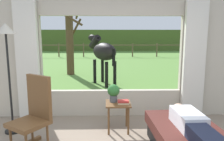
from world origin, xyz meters
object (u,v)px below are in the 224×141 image
(rocking_chair, at_px, (34,114))
(pasture_tree, at_px, (70,38))
(potted_plant, at_px, (114,92))
(book_stack, at_px, (123,102))
(horse, at_px, (103,52))
(reclining_person, at_px, (193,125))
(side_table, at_px, (118,108))
(floor_lamp_left, at_px, (7,45))

(rocking_chair, bearing_deg, pasture_tree, 128.68)
(potted_plant, bearing_deg, book_stack, -35.44)
(book_stack, relative_size, horse, 0.11)
(book_stack, distance_m, horse, 3.83)
(book_stack, bearing_deg, potted_plant, 144.56)
(potted_plant, height_order, pasture_tree, pasture_tree)
(reclining_person, bearing_deg, pasture_tree, 109.54)
(side_table, relative_size, horse, 0.30)
(potted_plant, bearing_deg, reclining_person, -45.90)
(side_table, height_order, floor_lamp_left, floor_lamp_left)
(rocking_chair, bearing_deg, horse, 111.70)
(book_stack, xyz_separation_m, horse, (-0.41, 3.76, 0.60))
(rocking_chair, xyz_separation_m, horse, (0.95, 4.32, 0.61))
(potted_plant, bearing_deg, rocking_chair, -150.72)
(potted_plant, distance_m, horse, 3.68)
(reclining_person, bearing_deg, floor_lamp_left, 157.94)
(book_stack, bearing_deg, reclining_person, -47.56)
(potted_plant, xyz_separation_m, pasture_tree, (-1.70, 5.59, 0.89))
(reclining_person, bearing_deg, side_table, 130.69)
(rocking_chair, distance_m, side_table, 1.42)
(rocking_chair, relative_size, book_stack, 5.64)
(side_table, relative_size, pasture_tree, 0.14)
(rocking_chair, distance_m, pasture_tree, 6.37)
(rocking_chair, xyz_separation_m, floor_lamp_left, (-0.60, 0.60, 1.00))
(potted_plant, height_order, book_stack, potted_plant)
(potted_plant, relative_size, book_stack, 1.61)
(reclining_person, distance_m, book_stack, 1.28)
(side_table, xyz_separation_m, pasture_tree, (-1.78, 5.65, 1.17))
(book_stack, height_order, floor_lamp_left, floor_lamp_left)
(rocking_chair, relative_size, floor_lamp_left, 0.59)
(floor_lamp_left, bearing_deg, book_stack, -1.40)
(potted_plant, distance_m, pasture_tree, 5.91)
(rocking_chair, relative_size, pasture_tree, 0.31)
(rocking_chair, distance_m, potted_plant, 1.39)
(reclining_person, distance_m, pasture_tree, 7.27)
(potted_plant, relative_size, floor_lamp_left, 0.17)
(side_table, bearing_deg, pasture_tree, 107.47)
(reclining_person, height_order, horse, horse)
(reclining_person, xyz_separation_m, side_table, (-0.95, 1.00, -0.10))
(rocking_chair, bearing_deg, book_stack, 56.24)
(floor_lamp_left, bearing_deg, rocking_chair, -45.05)
(reclining_person, relative_size, side_table, 2.76)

